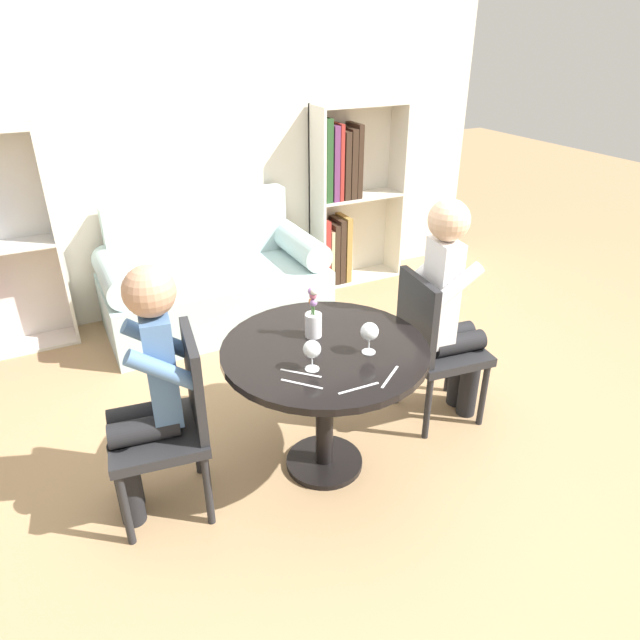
{
  "coord_description": "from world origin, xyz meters",
  "views": [
    {
      "loc": [
        -1.07,
        -2.05,
        2.07
      ],
      "look_at": [
        0.0,
        0.05,
        0.84
      ],
      "focal_mm": 32.0,
      "sensor_mm": 36.0,
      "label": 1
    }
  ],
  "objects_px": {
    "couch": "(214,284)",
    "bookshelf_right": "(345,198)",
    "chair_left": "(172,419)",
    "chair_right": "(433,343)",
    "wine_glass_right": "(369,332)",
    "person_left": "(146,389)",
    "flower_vase": "(313,319)",
    "wine_glass_left": "(312,350)",
    "person_right": "(451,307)"
  },
  "relations": [
    {
      "from": "chair_right",
      "to": "wine_glass_right",
      "type": "bearing_deg",
      "value": 119.39
    },
    {
      "from": "couch",
      "to": "flower_vase",
      "type": "relative_size",
      "value": 6.22
    },
    {
      "from": "person_right",
      "to": "wine_glass_left",
      "type": "xyz_separation_m",
      "value": [
        -0.95,
        -0.23,
        0.11
      ]
    },
    {
      "from": "chair_right",
      "to": "flower_vase",
      "type": "bearing_deg",
      "value": 95.36
    },
    {
      "from": "couch",
      "to": "bookshelf_right",
      "type": "distance_m",
      "value": 1.37
    },
    {
      "from": "person_left",
      "to": "person_right",
      "type": "bearing_deg",
      "value": 97.37
    },
    {
      "from": "couch",
      "to": "wine_glass_right",
      "type": "xyz_separation_m",
      "value": [
        0.16,
        -1.96,
        0.51
      ]
    },
    {
      "from": "wine_glass_left",
      "to": "chair_left",
      "type": "bearing_deg",
      "value": 159.16
    },
    {
      "from": "bookshelf_right",
      "to": "chair_left",
      "type": "relative_size",
      "value": 1.67
    },
    {
      "from": "chair_left",
      "to": "flower_vase",
      "type": "distance_m",
      "value": 0.79
    },
    {
      "from": "chair_right",
      "to": "couch",
      "type": "bearing_deg",
      "value": 29.68
    },
    {
      "from": "couch",
      "to": "flower_vase",
      "type": "bearing_deg",
      "value": -90.1
    },
    {
      "from": "person_left",
      "to": "flower_vase",
      "type": "bearing_deg",
      "value": 99.39
    },
    {
      "from": "bookshelf_right",
      "to": "wine_glass_right",
      "type": "relative_size",
      "value": 9.88
    },
    {
      "from": "bookshelf_right",
      "to": "wine_glass_left",
      "type": "xyz_separation_m",
      "value": [
        -1.41,
        -2.24,
        0.07
      ]
    },
    {
      "from": "bookshelf_right",
      "to": "chair_right",
      "type": "bearing_deg",
      "value": -105.3
    },
    {
      "from": "couch",
      "to": "flower_vase",
      "type": "distance_m",
      "value": 1.78
    },
    {
      "from": "bookshelf_right",
      "to": "flower_vase",
      "type": "bearing_deg",
      "value": -122.93
    },
    {
      "from": "couch",
      "to": "bookshelf_right",
      "type": "bearing_deg",
      "value": 11.7
    },
    {
      "from": "person_left",
      "to": "flower_vase",
      "type": "height_order",
      "value": "person_left"
    },
    {
      "from": "person_right",
      "to": "wine_glass_left",
      "type": "relative_size",
      "value": 9.15
    },
    {
      "from": "wine_glass_right",
      "to": "wine_glass_left",
      "type": "bearing_deg",
      "value": -177.77
    },
    {
      "from": "chair_left",
      "to": "person_left",
      "type": "bearing_deg",
      "value": -95.33
    },
    {
      "from": "wine_glass_right",
      "to": "couch",
      "type": "bearing_deg",
      "value": 94.61
    },
    {
      "from": "flower_vase",
      "to": "bookshelf_right",
      "type": "bearing_deg",
      "value": 57.07
    },
    {
      "from": "couch",
      "to": "wine_glass_left",
      "type": "bearing_deg",
      "value": -94.02
    },
    {
      "from": "couch",
      "to": "bookshelf_right",
      "type": "height_order",
      "value": "bookshelf_right"
    },
    {
      "from": "chair_left",
      "to": "wine_glass_right",
      "type": "bearing_deg",
      "value": 84.28
    },
    {
      "from": "chair_left",
      "to": "person_left",
      "type": "xyz_separation_m",
      "value": [
        -0.09,
        0.02,
        0.18
      ]
    },
    {
      "from": "person_left",
      "to": "wine_glass_left",
      "type": "relative_size",
      "value": 8.63
    },
    {
      "from": "chair_left",
      "to": "wine_glass_left",
      "type": "distance_m",
      "value": 0.71
    },
    {
      "from": "chair_right",
      "to": "wine_glass_right",
      "type": "distance_m",
      "value": 0.7
    },
    {
      "from": "wine_glass_right",
      "to": "flower_vase",
      "type": "distance_m",
      "value": 0.3
    },
    {
      "from": "chair_right",
      "to": "chair_left",
      "type": "bearing_deg",
      "value": 97.72
    },
    {
      "from": "chair_right",
      "to": "flower_vase",
      "type": "height_order",
      "value": "flower_vase"
    },
    {
      "from": "wine_glass_left",
      "to": "couch",
      "type": "bearing_deg",
      "value": 85.98
    },
    {
      "from": "couch",
      "to": "wine_glass_left",
      "type": "xyz_separation_m",
      "value": [
        -0.14,
        -1.98,
        0.5
      ]
    },
    {
      "from": "chair_left",
      "to": "flower_vase",
      "type": "height_order",
      "value": "flower_vase"
    },
    {
      "from": "wine_glass_right",
      "to": "flower_vase",
      "type": "xyz_separation_m",
      "value": [
        -0.16,
        0.26,
        -0.01
      ]
    },
    {
      "from": "chair_right",
      "to": "bookshelf_right",
      "type": "bearing_deg",
      "value": -8.55
    },
    {
      "from": "chair_right",
      "to": "flower_vase",
      "type": "relative_size",
      "value": 3.48
    },
    {
      "from": "wine_glass_left",
      "to": "flower_vase",
      "type": "bearing_deg",
      "value": 63.1
    },
    {
      "from": "bookshelf_right",
      "to": "person_right",
      "type": "bearing_deg",
      "value": -102.94
    },
    {
      "from": "chair_left",
      "to": "wine_glass_left",
      "type": "height_order",
      "value": "chair_left"
    },
    {
      "from": "couch",
      "to": "person_left",
      "type": "distance_m",
      "value": 1.95
    },
    {
      "from": "bookshelf_right",
      "to": "wine_glass_left",
      "type": "height_order",
      "value": "bookshelf_right"
    },
    {
      "from": "person_left",
      "to": "bookshelf_right",
      "type": "bearing_deg",
      "value": 141.46
    },
    {
      "from": "person_left",
      "to": "wine_glass_right",
      "type": "distance_m",
      "value": 1.01
    },
    {
      "from": "person_left",
      "to": "person_right",
      "type": "distance_m",
      "value": 1.63
    },
    {
      "from": "couch",
      "to": "person_right",
      "type": "xyz_separation_m",
      "value": [
        0.81,
        -1.74,
        0.39
      ]
    }
  ]
}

